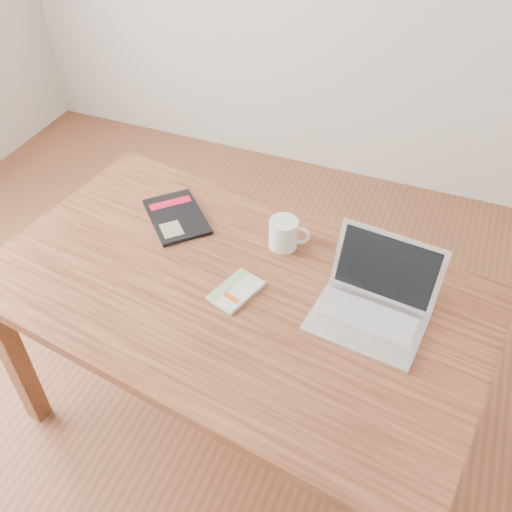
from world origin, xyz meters
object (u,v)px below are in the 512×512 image
at_px(black_guidebook, 177,216).
at_px(coffee_mug, 284,233).
at_px(white_guidebook, 236,291).
at_px(desk, 234,308).
at_px(laptop, 373,303).

distance_m(black_guidebook, coffee_mug, 0.40).
relative_size(white_guidebook, black_guidebook, 0.60).
bearing_deg(white_guidebook, desk, 153.51).
relative_size(desk, black_guidebook, 5.29).
relative_size(laptop, coffee_mug, 2.53).
xyz_separation_m(desk, laptop, (0.42, 0.05, 0.14)).
relative_size(desk, white_guidebook, 8.78).
height_order(black_guidebook, coffee_mug, coffee_mug).
xyz_separation_m(laptop, coffee_mug, (-0.34, 0.19, 0.01)).
relative_size(white_guidebook, coffee_mug, 1.37).
distance_m(desk, white_guidebook, 0.10).
relative_size(desk, coffee_mug, 12.05).
xyz_separation_m(black_guidebook, coffee_mug, (0.40, 0.00, 0.05)).
relative_size(black_guidebook, laptop, 0.90).
height_order(white_guidebook, coffee_mug, coffee_mug).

